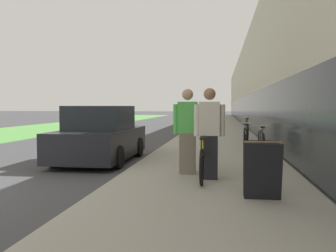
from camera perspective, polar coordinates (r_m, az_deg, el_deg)
sidewalk_slab at (r=26.45m, az=7.64°, el=-0.28°), size 3.79×70.00×0.16m
storefront_facade at (r=35.09m, az=19.25°, el=5.64°), size 10.01×70.00×6.60m
lawn_strip at (r=32.93m, az=-14.23°, el=0.19°), size 6.50×70.00×0.03m
tandem_bicycle at (r=7.84m, az=5.55°, el=-4.84°), size 0.52×2.75×0.86m
person_rider at (r=7.42m, az=6.33°, el=-1.14°), size 0.61×0.24×1.80m
person_bystander at (r=7.99m, az=3.00°, el=-0.79°), size 0.61×0.24×1.81m
bike_rack_hoop at (r=10.43m, az=13.95°, el=-2.17°), size 0.05×0.60×0.84m
cruiser_bike_nearest at (r=11.79m, az=14.02°, el=-2.32°), size 0.52×1.68×0.85m
cruiser_bike_middle at (r=13.96m, az=11.72°, el=-1.50°), size 0.52×1.62×0.83m
cruiser_bike_farthest at (r=16.29m, az=11.90°, el=-0.69°), size 0.52×1.72×0.96m
sandwich_board_sign at (r=6.07m, az=14.15°, el=-6.46°), size 0.56×0.56×0.90m
parked_sedan_curbside at (r=11.01m, az=-10.29°, el=-1.59°), size 1.92×4.01×1.61m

